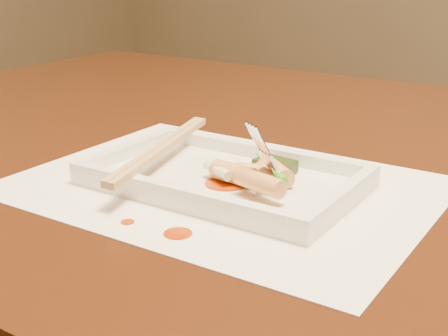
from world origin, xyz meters
The scene contains 21 objects.
table centered at (0.00, 0.00, 0.65)m, with size 1.40×0.90×0.75m.
placemat centered at (0.01, -0.17, 0.75)m, with size 0.40×0.30×0.00m, color white.
sauce_splatter_a centered at (0.04, -0.28, 0.75)m, with size 0.02×0.02×0.00m, color #A12F04.
sauce_splatter_b centered at (-0.01, -0.29, 0.75)m, with size 0.01×0.01×0.00m, color #A12F04.
plate_base centered at (0.01, -0.17, 0.76)m, with size 0.26×0.16×0.01m, color white.
plate_rim_far centered at (0.01, -0.09, 0.77)m, with size 0.26×0.01×0.01m, color white.
plate_rim_near centered at (0.01, -0.24, 0.77)m, with size 0.26×0.01×0.01m, color white.
plate_rim_left centered at (-0.12, -0.17, 0.77)m, with size 0.01×0.14×0.01m, color white.
plate_rim_right centered at (0.13, -0.17, 0.77)m, with size 0.01×0.14×0.01m, color white.
veg_piece centered at (0.04, -0.13, 0.77)m, with size 0.04×0.03×0.01m, color black.
scallion_white centered at (0.01, -0.18, 0.77)m, with size 0.01×0.01×0.04m, color #EAEACC.
scallion_green centered at (0.05, -0.15, 0.77)m, with size 0.01×0.01×0.09m, color #2B9C19.
chopstick_a centered at (-0.07, -0.17, 0.78)m, with size 0.01×0.24×0.01m, color tan.
chopstick_b centered at (-0.07, -0.17, 0.78)m, with size 0.01×0.24×0.01m, color tan.
fork centered at (0.08, -0.15, 0.83)m, with size 0.09×0.10×0.14m, color silver, non-canonical shape.
sauce_blob_0 centered at (0.02, -0.18, 0.76)m, with size 0.04×0.04×0.00m, color #A12F04.
rice_cake_0 centered at (0.05, -0.17, 0.77)m, with size 0.02×0.02×0.04m, color #E5B46A.
rice_cake_1 centered at (0.05, -0.17, 0.77)m, with size 0.02×0.02×0.05m, color #E5B46A.
rice_cake_2 centered at (0.07, -0.20, 0.78)m, with size 0.02×0.02×0.05m, color #E5B46A.
rice_cake_3 centered at (0.03, -0.18, 0.77)m, with size 0.02×0.02×0.04m, color #E5B46A.
rice_cake_4 centered at (0.06, -0.15, 0.77)m, with size 0.02×0.02×0.05m, color #E5B46A.
Camera 1 is at (0.32, -0.65, 0.97)m, focal length 50.00 mm.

